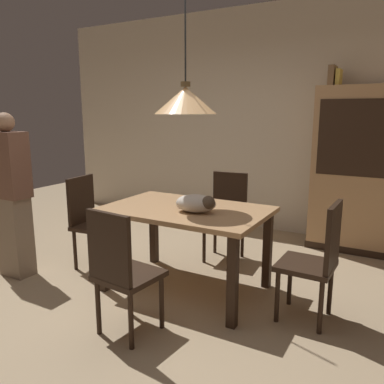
{
  "coord_description": "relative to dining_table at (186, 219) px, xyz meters",
  "views": [
    {
      "loc": [
        1.74,
        -2.36,
        1.57
      ],
      "look_at": [
        0.03,
        0.67,
        0.85
      ],
      "focal_mm": 36.37,
      "sensor_mm": 36.0,
      "label": 1
    }
  ],
  "objects": [
    {
      "name": "book_brown_thick",
      "position": [
        0.81,
        1.85,
        1.31
      ],
      "size": [
        0.06,
        0.24,
        0.22
      ],
      "primitive_type": "cube",
      "color": "brown",
      "rests_on": "hutch_bookcase"
    },
    {
      "name": "book_yellow_short",
      "position": [
        0.88,
        1.85,
        1.29
      ],
      "size": [
        0.04,
        0.2,
        0.18
      ],
      "primitive_type": "cube",
      "color": "gold",
      "rests_on": "hutch_bookcase"
    },
    {
      "name": "chair_near_front",
      "position": [
        -0.01,
        -0.88,
        -0.14
      ],
      "size": [
        0.44,
        0.44,
        0.93
      ],
      "color": "black",
      "rests_on": "ground"
    },
    {
      "name": "chair_right_side",
      "position": [
        1.13,
        -0.0,
        -0.14
      ],
      "size": [
        0.41,
        0.41,
        0.93
      ],
      "color": "black",
      "rests_on": "ground"
    },
    {
      "name": "dining_table",
      "position": [
        0.0,
        0.0,
        0.0
      ],
      "size": [
        1.4,
        0.9,
        0.75
      ],
      "color": "tan",
      "rests_on": "ground"
    },
    {
      "name": "person_standing",
      "position": [
        -1.6,
        -0.54,
        0.14
      ],
      "size": [
        0.36,
        0.22,
        1.56
      ],
      "color": "#84705B",
      "rests_on": "ground"
    },
    {
      "name": "ground",
      "position": [
        -0.09,
        -0.47,
        -0.65
      ],
      "size": [
        10.0,
        10.0,
        0.0
      ],
      "primitive_type": "plane",
      "color": "tan"
    },
    {
      "name": "chair_left_side",
      "position": [
        -1.13,
        -0.01,
        -0.14
      ],
      "size": [
        0.44,
        0.44,
        0.93
      ],
      "color": "black",
      "rests_on": "ground"
    },
    {
      "name": "chair_far_back",
      "position": [
        -0.01,
        0.88,
        -0.14
      ],
      "size": [
        0.43,
        0.43,
        0.93
      ],
      "color": "black",
      "rests_on": "ground"
    },
    {
      "name": "cat_sleeping",
      "position": [
        0.16,
        -0.08,
        0.18
      ],
      "size": [
        0.4,
        0.28,
        0.16
      ],
      "color": "beige",
      "rests_on": "dining_table"
    },
    {
      "name": "pendant_lamp",
      "position": [
        0.0,
        0.0,
        1.01
      ],
      "size": [
        0.52,
        0.52,
        1.3
      ],
      "color": "#E0A86B"
    },
    {
      "name": "back_wall",
      "position": [
        -0.09,
        2.18,
        0.8
      ],
      "size": [
        6.4,
        0.1,
        2.9
      ],
      "primitive_type": "cube",
      "color": "beige",
      "rests_on": "ground"
    },
    {
      "name": "hutch_bookcase",
      "position": [
        1.23,
        1.85,
        0.24
      ],
      "size": [
        1.12,
        0.45,
        1.85
      ],
      "color": "tan",
      "rests_on": "ground"
    }
  ]
}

